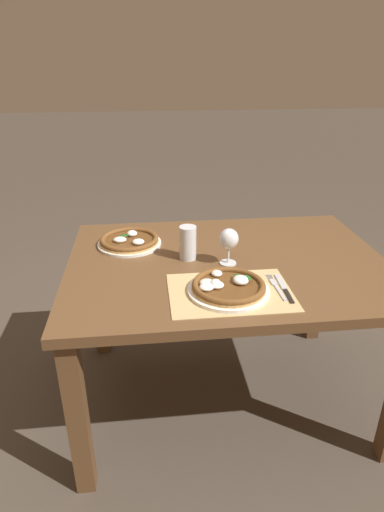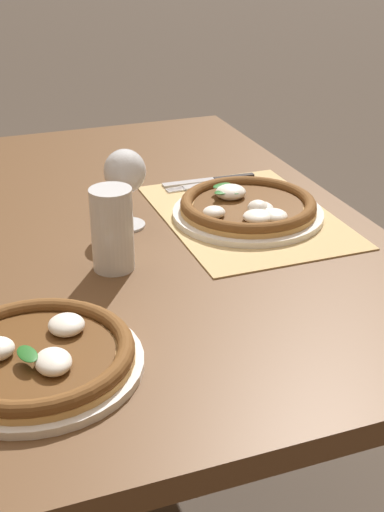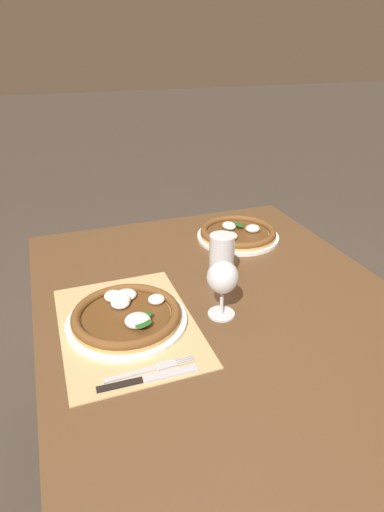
# 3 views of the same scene
# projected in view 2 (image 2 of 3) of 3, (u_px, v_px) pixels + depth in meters

# --- Properties ---
(ground_plane) EXTENTS (24.00, 24.00, 0.00)m
(ground_plane) POSITION_uv_depth(u_px,v_px,m) (127.00, 508.00, 1.71)
(ground_plane) COLOR #473D33
(dining_table) EXTENTS (1.35, 0.98, 0.74)m
(dining_table) POSITION_uv_depth(u_px,v_px,m) (114.00, 271.00, 1.42)
(dining_table) COLOR brown
(dining_table) RESTS_ON ground
(paper_placemat) EXTENTS (0.45, 0.32, 0.00)m
(paper_placemat) POSITION_uv_depth(u_px,v_px,m) (247.00, 216.00, 1.43)
(paper_placemat) COLOR tan
(paper_placemat) RESTS_ON dining_table
(pizza_near) EXTENTS (0.30, 0.30, 0.05)m
(pizza_near) POSITION_uv_depth(u_px,v_px,m) (248.00, 207.00, 1.41)
(pizza_near) COLOR white
(pizza_near) RESTS_ON paper_placemat
(pizza_far) EXTENTS (0.29, 0.29, 0.05)m
(pizza_far) POSITION_uv_depth(u_px,v_px,m) (36.00, 356.00, 0.95)
(pizza_far) COLOR white
(pizza_far) RESTS_ON dining_table
(wine_glass) EXTENTS (0.08, 0.08, 0.16)m
(wine_glass) POSITION_uv_depth(u_px,v_px,m) (125.00, 175.00, 1.34)
(wine_glass) COLOR silver
(wine_glass) RESTS_ON dining_table
(pint_glass) EXTENTS (0.07, 0.07, 0.15)m
(pint_glass) POSITION_uv_depth(u_px,v_px,m) (112.00, 231.00, 1.20)
(pint_glass) COLOR silver
(pint_glass) RESTS_ON dining_table
(fork) EXTENTS (0.02, 0.20, 0.00)m
(fork) POSITION_uv_depth(u_px,v_px,m) (208.00, 185.00, 1.57)
(fork) COLOR #B7B7BC
(fork) RESTS_ON paper_placemat
(knife) EXTENTS (0.02, 0.22, 0.01)m
(knife) POSITION_uv_depth(u_px,v_px,m) (209.00, 180.00, 1.59)
(knife) COLOR black
(knife) RESTS_ON paper_placemat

